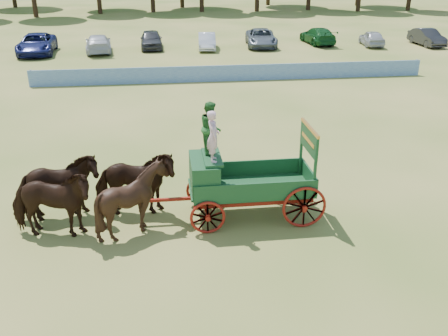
% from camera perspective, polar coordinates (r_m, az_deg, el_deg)
% --- Properties ---
extents(ground, '(160.00, 160.00, 0.00)m').
position_cam_1_polar(ground, '(17.33, 12.79, -4.41)').
color(ground, '#AB914D').
rests_on(ground, ground).
extents(horse_lead_left, '(2.76, 1.56, 2.21)m').
position_cam_1_polar(horse_lead_left, '(15.60, -19.16, -3.93)').
color(horse_lead_left, black).
rests_on(horse_lead_left, ground).
extents(horse_lead_right, '(2.76, 1.56, 2.21)m').
position_cam_1_polar(horse_lead_right, '(16.57, -18.48, -2.18)').
color(horse_lead_right, black).
rests_on(horse_lead_right, ground).
extents(horse_wheel_left, '(2.31, 2.14, 2.21)m').
position_cam_1_polar(horse_wheel_left, '(15.26, -10.32, -3.55)').
color(horse_wheel_left, black).
rests_on(horse_wheel_left, ground).
extents(horse_wheel_right, '(2.65, 1.27, 2.21)m').
position_cam_1_polar(horse_wheel_right, '(16.24, -10.17, -1.79)').
color(horse_wheel_right, black).
rests_on(horse_wheel_right, ground).
extents(farm_dray, '(5.99, 2.00, 3.79)m').
position_cam_1_polar(farm_dray, '(15.62, 0.44, -0.14)').
color(farm_dray, maroon).
rests_on(farm_dray, ground).
extents(sponsor_banner, '(26.00, 0.08, 1.05)m').
position_cam_1_polar(sponsor_banner, '(33.47, 0.97, 10.80)').
color(sponsor_banner, '#1C4A99').
rests_on(sponsor_banner, ground).
extents(parked_cars, '(46.07, 7.44, 1.65)m').
position_cam_1_polar(parked_cars, '(44.76, -5.92, 14.27)').
color(parked_cars, silver).
rests_on(parked_cars, ground).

